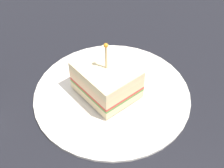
{
  "coord_description": "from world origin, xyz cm",
  "views": [
    {
      "loc": [
        -37.28,
        15.69,
        43.15
      ],
      "look_at": [
        0.0,
        0.0,
        2.87
      ],
      "focal_mm": 54.03,
      "sensor_mm": 36.0,
      "label": 1
    }
  ],
  "objects": [
    {
      "name": "ground_plane",
      "position": [
        0.0,
        0.0,
        -1.0
      ],
      "size": [
        114.02,
        114.02,
        2.0
      ],
      "primitive_type": "cube",
      "color": "black"
    },
    {
      "name": "plate",
      "position": [
        0.0,
        0.0,
        0.43
      ],
      "size": [
        27.26,
        27.26,
        0.87
      ],
      "primitive_type": "cylinder",
      "color": "silver",
      "rests_on": "ground_plane"
    },
    {
      "name": "sandwich_half_center",
      "position": [
        0.55,
        0.78,
        3.66
      ],
      "size": [
        11.87,
        10.71,
        10.5
      ],
      "color": "beige",
      "rests_on": "plate"
    }
  ]
}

